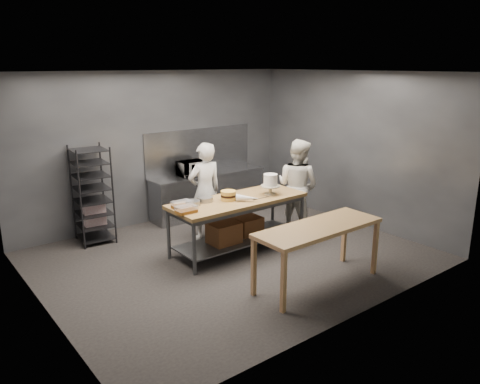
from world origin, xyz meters
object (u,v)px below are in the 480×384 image
object	(u,v)px
chef_behind	(205,192)
frosted_cake_stand	(270,182)
chef_right	(298,186)
work_table	(237,218)
speed_rack	(92,196)
microwave	(191,168)
near_counter	(319,231)
layer_cake	(228,195)

from	to	relation	value
chef_behind	frosted_cake_stand	bearing A→B (deg)	132.30
chef_right	frosted_cake_stand	world-z (taller)	chef_right
work_table	chef_behind	bearing A→B (deg)	97.62
speed_rack	microwave	xyz separation A→B (m)	(2.13, 0.08, 0.19)
near_counter	speed_rack	xyz separation A→B (m)	(-1.90, 3.66, 0.04)
chef_right	layer_cake	bearing A→B (deg)	78.80
layer_cake	chef_right	bearing A→B (deg)	1.49
speed_rack	layer_cake	world-z (taller)	speed_rack
work_table	layer_cake	bearing A→B (deg)	168.07
chef_behind	near_counter	bearing A→B (deg)	99.09
near_counter	layer_cake	bearing A→B (deg)	99.22
layer_cake	near_counter	bearing A→B (deg)	-80.78
work_table	chef_right	xyz separation A→B (m)	(1.51, 0.07, 0.32)
microwave	layer_cake	world-z (taller)	microwave
chef_behind	microwave	world-z (taller)	chef_behind
frosted_cake_stand	layer_cake	xyz separation A→B (m)	(-0.79, 0.16, -0.15)
near_counter	chef_behind	bearing A→B (deg)	95.52
work_table	layer_cake	world-z (taller)	layer_cake
speed_rack	frosted_cake_stand	distance (m)	3.17
chef_behind	microwave	distance (m)	1.29
speed_rack	chef_behind	bearing A→B (deg)	-33.98
speed_rack	layer_cake	bearing A→B (deg)	-49.46
work_table	near_counter	bearing A→B (deg)	-85.46
speed_rack	microwave	size ratio (longest dim) A/B	3.23
near_counter	layer_cake	world-z (taller)	layer_cake
work_table	microwave	bearing A→B (deg)	79.77
work_table	microwave	size ratio (longest dim) A/B	4.43
chef_right	microwave	distance (m)	2.25
frosted_cake_stand	layer_cake	size ratio (longest dim) A/B	1.43
frosted_cake_stand	speed_rack	bearing A→B (deg)	139.57
work_table	near_counter	xyz separation A→B (m)	(0.14, -1.74, 0.24)
speed_rack	layer_cake	size ratio (longest dim) A/B	6.91
microwave	speed_rack	bearing A→B (deg)	-177.84
chef_behind	layer_cake	world-z (taller)	chef_behind
work_table	microwave	xyz separation A→B (m)	(0.36, 2.00, 0.48)
work_table	chef_behind	world-z (taller)	chef_behind
frosted_cake_stand	microwave	bearing A→B (deg)	97.47
chef_right	near_counter	bearing A→B (deg)	130.20
speed_rack	frosted_cake_stand	xyz separation A→B (m)	(2.40, -2.05, 0.29)
chef_right	microwave	xyz separation A→B (m)	(-1.15, 1.92, 0.16)
chef_right	work_table	bearing A→B (deg)	80.14
work_table	chef_right	world-z (taller)	chef_right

